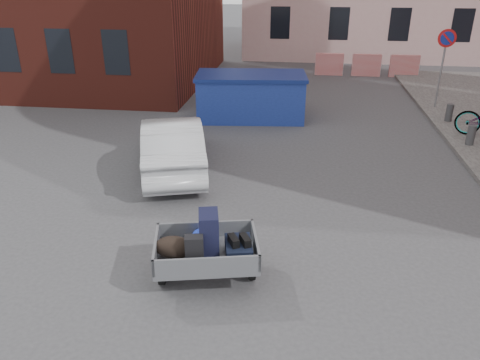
# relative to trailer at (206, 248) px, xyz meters

# --- Properties ---
(ground) EXTENTS (120.00, 120.00, 0.00)m
(ground) POSITION_rel_trailer_xyz_m (0.10, 1.31, -0.61)
(ground) COLOR #38383A
(ground) RESTS_ON ground
(no_parking_sign) EXTENTS (0.60, 0.09, 2.65)m
(no_parking_sign) POSITION_rel_trailer_xyz_m (6.10, 10.80, 1.41)
(no_parking_sign) COLOR gray
(no_parking_sign) RESTS_ON sidewalk
(barriers) EXTENTS (4.70, 0.18, 1.00)m
(barriers) POSITION_rel_trailer_xyz_m (4.30, 16.31, -0.11)
(barriers) COLOR red
(barriers) RESTS_ON ground
(trailer) EXTENTS (1.80, 1.94, 1.20)m
(trailer) POSITION_rel_trailer_xyz_m (0.00, 0.00, 0.00)
(trailer) COLOR black
(trailer) RESTS_ON ground
(dumpster) EXTENTS (3.71, 2.17, 1.49)m
(dumpster) POSITION_rel_trailer_xyz_m (-0.28, 8.96, 0.14)
(dumpster) COLOR navy
(dumpster) RESTS_ON ground
(silver_car) EXTENTS (2.50, 4.27, 1.33)m
(silver_car) POSITION_rel_trailer_xyz_m (-1.71, 4.40, 0.06)
(silver_car) COLOR #B5B8BD
(silver_car) RESTS_ON ground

